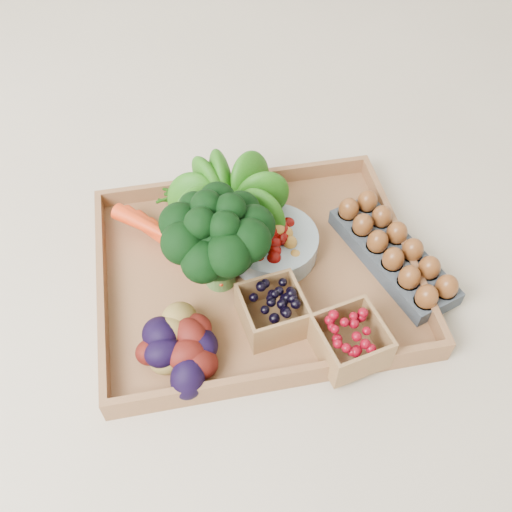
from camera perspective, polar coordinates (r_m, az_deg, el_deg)
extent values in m
plane|color=beige|center=(1.03, 0.00, -2.08)|extent=(4.00, 4.00, 0.00)
cube|color=#93633D|center=(1.03, 0.00, -1.83)|extent=(0.55, 0.45, 0.01)
sphere|color=#15490B|center=(1.04, -2.98, 5.63)|extent=(0.15, 0.15, 0.15)
cylinder|color=#8C9EA5|center=(1.03, 1.66, 1.21)|extent=(0.17, 0.17, 0.04)
cube|color=#3D444E|center=(1.05, 13.45, 0.03)|extent=(0.17, 0.29, 0.03)
cube|color=black|center=(0.93, 1.65, -5.49)|extent=(0.11, 0.11, 0.07)
cube|color=maroon|center=(0.91, 9.38, -8.36)|extent=(0.12, 0.12, 0.07)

